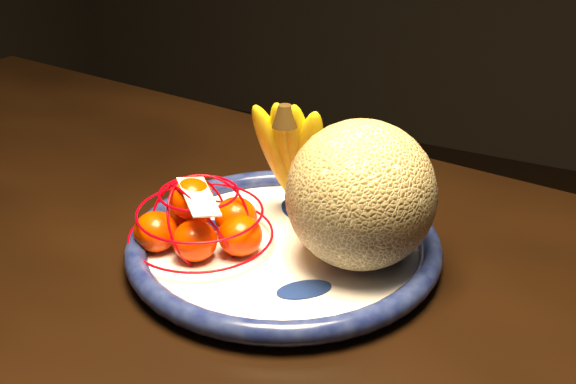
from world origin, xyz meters
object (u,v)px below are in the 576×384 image
at_px(dining_table, 117,337).
at_px(fruit_bowl, 284,246).
at_px(mandarin_bag, 201,222).
at_px(cantaloupe, 361,195).
at_px(banana_bunch, 293,152).

xyz_separation_m(dining_table, fruit_bowl, (0.14, 0.11, 0.09)).
distance_m(fruit_bowl, mandarin_bag, 0.09).
relative_size(cantaloupe, mandarin_bag, 0.81).
xyz_separation_m(fruit_bowl, banana_bunch, (-0.02, 0.06, 0.08)).
distance_m(banana_bunch, mandarin_bag, 0.12).
relative_size(dining_table, cantaloupe, 10.84).
bearing_deg(mandarin_bag, cantaloupe, 16.06).
distance_m(dining_table, cantaloupe, 0.30).
height_order(fruit_bowl, cantaloupe, cantaloupe).
relative_size(fruit_bowl, banana_bunch, 2.15).
distance_m(fruit_bowl, cantaloupe, 0.11).
height_order(dining_table, fruit_bowl, fruit_bowl).
xyz_separation_m(dining_table, cantaloupe, (0.22, 0.12, 0.16)).
bearing_deg(fruit_bowl, cantaloupe, 7.12).
height_order(cantaloupe, mandarin_bag, cantaloupe).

